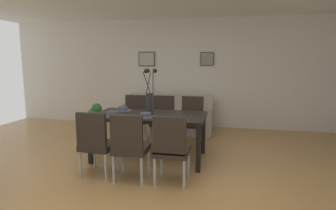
% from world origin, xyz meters
% --- Properties ---
extents(ground_plane, '(9.00, 9.00, 0.00)m').
position_xyz_m(ground_plane, '(0.00, 0.00, 0.00)').
color(ground_plane, tan).
extents(back_wall_panel, '(9.00, 0.10, 2.60)m').
position_xyz_m(back_wall_panel, '(0.00, 3.25, 1.30)').
color(back_wall_panel, silver).
rests_on(back_wall_panel, ground).
extents(dining_table, '(1.80, 0.97, 0.74)m').
position_xyz_m(dining_table, '(-0.19, 0.76, 0.67)').
color(dining_table, black).
rests_on(dining_table, ground).
extents(dining_chair_near_left, '(0.46, 0.46, 0.92)m').
position_xyz_m(dining_chair_near_left, '(-0.71, -0.11, 0.51)').
color(dining_chair_near_left, black).
rests_on(dining_chair_near_left, ground).
extents(dining_chair_near_right, '(0.47, 0.47, 0.92)m').
position_xyz_m(dining_chair_near_right, '(-0.74, 1.64, 0.51)').
color(dining_chair_near_right, black).
rests_on(dining_chair_near_right, ground).
extents(dining_chair_far_left, '(0.45, 0.45, 0.92)m').
position_xyz_m(dining_chair_far_left, '(-0.21, -0.16, 0.51)').
color(dining_chair_far_left, black).
rests_on(dining_chair_far_left, ground).
extents(dining_chair_far_right, '(0.47, 0.47, 0.92)m').
position_xyz_m(dining_chair_far_right, '(-0.17, 1.67, 0.51)').
color(dining_chair_far_right, black).
rests_on(dining_chair_far_right, ground).
extents(dining_chair_mid_left, '(0.44, 0.44, 0.92)m').
position_xyz_m(dining_chair_mid_left, '(0.35, -0.14, 0.51)').
color(dining_chair_mid_left, black).
rests_on(dining_chair_mid_left, ground).
extents(dining_chair_mid_right, '(0.47, 0.47, 0.92)m').
position_xyz_m(dining_chair_mid_right, '(0.38, 1.67, 0.51)').
color(dining_chair_mid_right, black).
rests_on(dining_chair_mid_right, ground).
extents(centerpiece_vase, '(0.21, 0.23, 0.73)m').
position_xyz_m(centerpiece_vase, '(-0.19, 0.76, 1.02)').
color(centerpiece_vase, '#232326').
rests_on(centerpiece_vase, dining_table).
extents(placemat_near_left, '(0.32, 0.32, 0.01)m').
position_xyz_m(placemat_near_left, '(-0.73, 0.54, 0.74)').
color(placemat_near_left, '#4C4742').
rests_on(placemat_near_left, dining_table).
extents(bowl_near_left, '(0.17, 0.17, 0.07)m').
position_xyz_m(bowl_near_left, '(-0.73, 0.54, 0.78)').
color(bowl_near_left, '#475166').
rests_on(bowl_near_left, dining_table).
extents(placemat_near_right, '(0.32, 0.32, 0.01)m').
position_xyz_m(placemat_near_right, '(-0.73, 0.98, 0.74)').
color(placemat_near_right, '#4C4742').
rests_on(placemat_near_right, dining_table).
extents(bowl_near_right, '(0.17, 0.17, 0.07)m').
position_xyz_m(bowl_near_right, '(-0.73, 0.98, 0.78)').
color(bowl_near_right, '#475166').
rests_on(bowl_near_right, dining_table).
extents(placemat_far_left, '(0.32, 0.32, 0.01)m').
position_xyz_m(placemat_far_left, '(-0.19, 0.54, 0.74)').
color(placemat_far_left, '#4C4742').
rests_on(placemat_far_left, dining_table).
extents(bowl_far_left, '(0.17, 0.17, 0.07)m').
position_xyz_m(bowl_far_left, '(-0.19, 0.54, 0.78)').
color(bowl_far_left, '#475166').
rests_on(bowl_far_left, dining_table).
extents(sofa, '(2.04, 0.84, 0.80)m').
position_xyz_m(sofa, '(-0.28, 2.67, 0.28)').
color(sofa, '#B2A899').
rests_on(sofa, ground).
extents(framed_picture_left, '(0.42, 0.03, 0.36)m').
position_xyz_m(framed_picture_left, '(-0.93, 3.18, 1.64)').
color(framed_picture_left, '#473828').
extents(framed_picture_center, '(0.32, 0.03, 0.32)m').
position_xyz_m(framed_picture_center, '(0.55, 3.18, 1.64)').
color(framed_picture_center, '#473828').
extents(potted_plant, '(0.36, 0.36, 0.67)m').
position_xyz_m(potted_plant, '(-1.83, 2.13, 0.37)').
color(potted_plant, brown).
rests_on(potted_plant, ground).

